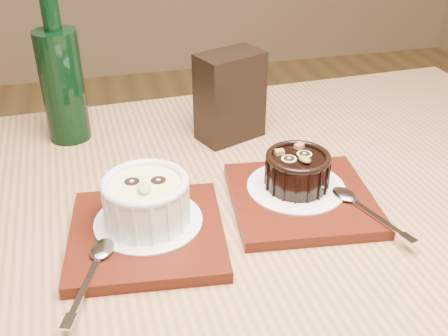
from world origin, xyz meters
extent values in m
cube|color=#926340|center=(-0.19, -0.07, 0.73)|extent=(1.23, 0.85, 0.04)
cylinder|color=#926340|center=(0.35, 0.31, 0.35)|extent=(0.06, 0.06, 0.71)
cube|color=#4C170C|center=(-0.29, -0.08, 0.76)|extent=(0.20, 0.20, 0.01)
cylinder|color=white|center=(-0.28, -0.07, 0.77)|extent=(0.13, 0.13, 0.00)
cylinder|color=white|center=(-0.28, -0.07, 0.79)|extent=(0.10, 0.10, 0.05)
cylinder|color=#F6E996|center=(-0.28, -0.07, 0.82)|extent=(0.08, 0.08, 0.00)
torus|color=white|center=(-0.28, -0.07, 0.82)|extent=(0.10, 0.10, 0.01)
cylinder|color=black|center=(-0.30, -0.06, 0.82)|extent=(0.02, 0.02, 0.00)
cylinder|color=black|center=(-0.27, -0.07, 0.82)|extent=(0.02, 0.02, 0.00)
ellipsoid|color=tan|center=(-0.28, -0.08, 0.82)|extent=(0.02, 0.03, 0.01)
cube|color=#4C170C|center=(-0.08, -0.06, 0.76)|extent=(0.20, 0.20, 0.01)
cylinder|color=white|center=(-0.08, -0.04, 0.77)|extent=(0.13, 0.13, 0.00)
cylinder|color=black|center=(-0.08, -0.04, 0.79)|extent=(0.08, 0.08, 0.04)
cylinder|color=black|center=(-0.08, -0.04, 0.81)|extent=(0.07, 0.07, 0.00)
torus|color=black|center=(-0.08, -0.04, 0.81)|extent=(0.08, 0.08, 0.01)
cylinder|color=black|center=(-0.10, -0.04, 0.81)|extent=(0.02, 0.02, 0.00)
cylinder|color=black|center=(-0.07, -0.03, 0.81)|extent=(0.02, 0.02, 0.00)
ellipsoid|color=brown|center=(-0.08, -0.05, 0.81)|extent=(0.02, 0.02, 0.01)
cube|color=brown|center=(-0.10, -0.03, 0.81)|extent=(0.01, 0.01, 0.01)
cube|color=brown|center=(-0.07, -0.02, 0.81)|extent=(0.01, 0.01, 0.01)
cube|color=black|center=(-0.12, 0.15, 0.82)|extent=(0.11, 0.09, 0.14)
cylinder|color=black|center=(-0.37, 0.21, 0.84)|extent=(0.07, 0.07, 0.17)
cylinder|color=black|center=(-0.37, 0.21, 0.95)|extent=(0.03, 0.03, 0.06)
camera|label=1|loc=(-0.32, -0.58, 1.14)|focal=42.00mm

